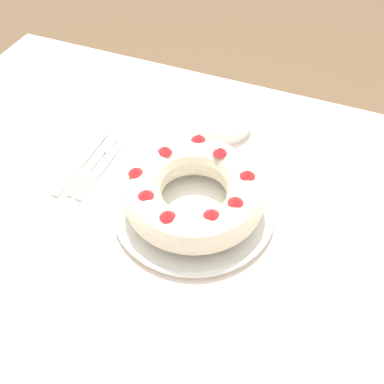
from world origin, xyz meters
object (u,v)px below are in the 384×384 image
at_px(serving_dish, 192,207).
at_px(serving_knife, 78,166).
at_px(cake_knife, 96,175).
at_px(side_bowl, 224,123).
at_px(bundt_cake, 192,192).
at_px(fork, 96,160).

height_order(serving_dish, serving_knife, serving_dish).
height_order(cake_knife, side_bowl, side_bowl).
height_order(bundt_cake, fork, bundt_cake).
xyz_separation_m(serving_knife, side_bowl, (0.26, 0.25, 0.01)).
height_order(fork, side_bowl, side_bowl).
bearing_deg(cake_knife, bundt_cake, -7.44).
relative_size(serving_knife, side_bowl, 1.71).
bearing_deg(serving_dish, side_bowl, 95.27).
distance_m(fork, side_bowl, 0.32).
distance_m(serving_dish, side_bowl, 0.28).
height_order(serving_dish, fork, serving_dish).
distance_m(serving_dish, cake_knife, 0.24).
xyz_separation_m(bundt_cake, fork, (-0.26, 0.05, -0.05)).
bearing_deg(bundt_cake, fork, 168.40).
relative_size(fork, cake_knife, 1.13).
distance_m(bundt_cake, cake_knife, 0.24).
height_order(serving_knife, cake_knife, same).
xyz_separation_m(bundt_cake, serving_knife, (-0.29, 0.02, -0.05)).
xyz_separation_m(serving_dish, cake_knife, (-0.24, 0.01, -0.01)).
xyz_separation_m(fork, cake_knife, (0.02, -0.04, -0.00)).
xyz_separation_m(serving_dish, bundt_cake, (-0.00, 0.00, 0.05)).
bearing_deg(fork, serving_knife, -128.96).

